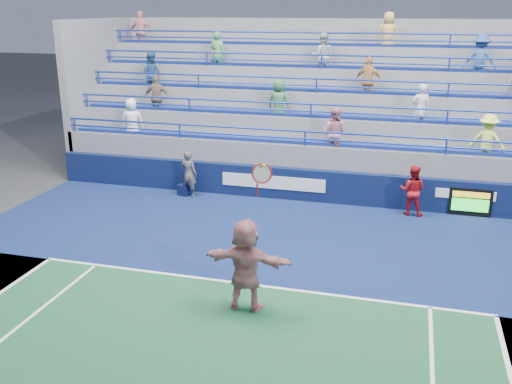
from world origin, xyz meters
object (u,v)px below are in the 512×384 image
(tennis_player, at_px, (246,265))
(line_judge, at_px, (189,174))
(ball_girl, at_px, (412,191))
(judge_chair, at_px, (185,189))
(serve_speed_board, at_px, (470,202))

(tennis_player, relative_size, line_judge, 2.03)
(tennis_player, xyz_separation_m, ball_girl, (3.38, 7.05, -0.23))
(judge_chair, relative_size, tennis_player, 0.21)
(serve_speed_board, xyz_separation_m, ball_girl, (-1.78, -0.38, 0.35))
(serve_speed_board, xyz_separation_m, judge_chair, (-9.44, -0.42, -0.23))
(tennis_player, relative_size, ball_girl, 2.06)
(serve_speed_board, relative_size, judge_chair, 1.85)
(line_judge, height_order, ball_girl, line_judge)
(line_judge, relative_size, ball_girl, 1.01)
(line_judge, bearing_deg, ball_girl, -167.24)
(serve_speed_board, height_order, ball_girl, ball_girl)
(ball_girl, bearing_deg, line_judge, 6.29)
(judge_chair, distance_m, tennis_player, 8.25)
(tennis_player, distance_m, ball_girl, 7.82)
(tennis_player, bearing_deg, line_judge, 120.46)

